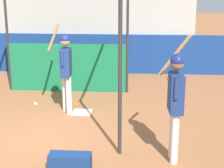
# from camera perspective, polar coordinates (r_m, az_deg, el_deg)

# --- Properties ---
(ground_plane) EXTENTS (60.00, 60.00, 0.00)m
(ground_plane) POSITION_cam_1_polar(r_m,az_deg,el_deg) (7.52, -11.70, -8.54)
(ground_plane) COLOR #935B38
(outfield_wall) EXTENTS (24.00, 0.12, 1.30)m
(outfield_wall) POSITION_cam_1_polar(r_m,az_deg,el_deg) (12.64, -4.99, 4.67)
(outfield_wall) COLOR navy
(outfield_wall) RESTS_ON ground
(bleacher_section) EXTENTS (7.60, 2.40, 2.58)m
(bleacher_section) POSITION_cam_1_polar(r_m,az_deg,el_deg) (13.77, -4.23, 8.27)
(bleacher_section) COLOR #9E9E99
(bleacher_section) RESTS_ON ground
(batting_cage) EXTENTS (3.38, 3.90, 3.04)m
(batting_cage) POSITION_cam_1_polar(r_m,az_deg,el_deg) (9.64, -7.71, 5.22)
(batting_cage) COLOR #282828
(batting_cage) RESTS_ON ground
(home_plate) EXTENTS (0.44, 0.44, 0.02)m
(home_plate) POSITION_cam_1_polar(r_m,az_deg,el_deg) (8.91, -4.58, -4.31)
(home_plate) COLOR white
(home_plate) RESTS_ON ground
(player_batter) EXTENTS (0.54, 0.94, 2.02)m
(player_batter) POSITION_cam_1_polar(r_m,az_deg,el_deg) (8.65, -7.09, 2.88)
(player_batter) COLOR silver
(player_batter) RESTS_ON ground
(player_waiting) EXTENTS (0.54, 0.78, 2.17)m
(player_waiting) POSITION_cam_1_polar(r_m,az_deg,el_deg) (6.30, 9.66, -1.89)
(player_waiting) COLOR silver
(player_waiting) RESTS_ON ground
(equipment_bag) EXTENTS (0.70, 0.28, 0.28)m
(equipment_bag) POSITION_cam_1_polar(r_m,az_deg,el_deg) (6.33, -6.42, -11.70)
(equipment_bag) COLOR navy
(equipment_bag) RESTS_ON ground
(baseball) EXTENTS (0.07, 0.07, 0.07)m
(baseball) POSITION_cam_1_polar(r_m,az_deg,el_deg) (9.58, -11.55, -2.95)
(baseball) COLOR white
(baseball) RESTS_ON ground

